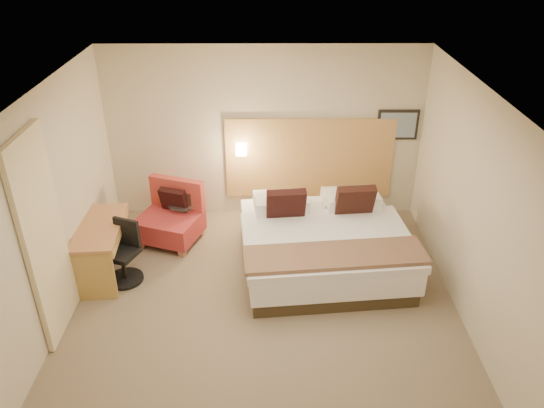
{
  "coord_description": "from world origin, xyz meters",
  "views": [
    {
      "loc": [
        0.08,
        -5.09,
        4.32
      ],
      "look_at": [
        0.11,
        0.7,
        1.12
      ],
      "focal_mm": 35.0,
      "sensor_mm": 36.0,
      "label": 1
    }
  ],
  "objects_px": {
    "bed": "(323,243)",
    "lounge_chair": "(171,218)",
    "desk": "(103,236)",
    "desk_chair": "(124,257)",
    "side_table": "(185,217)"
  },
  "relations": [
    {
      "from": "bed",
      "to": "lounge_chair",
      "type": "height_order",
      "value": "bed"
    },
    {
      "from": "desk",
      "to": "desk_chair",
      "type": "height_order",
      "value": "desk_chair"
    },
    {
      "from": "lounge_chair",
      "to": "desk",
      "type": "relative_size",
      "value": 0.84
    },
    {
      "from": "lounge_chair",
      "to": "desk_chair",
      "type": "height_order",
      "value": "lounge_chair"
    },
    {
      "from": "side_table",
      "to": "desk_chair",
      "type": "relative_size",
      "value": 0.64
    },
    {
      "from": "side_table",
      "to": "desk",
      "type": "xyz_separation_m",
      "value": [
        -0.91,
        -1.02,
        0.31
      ]
    },
    {
      "from": "side_table",
      "to": "desk",
      "type": "height_order",
      "value": "desk"
    },
    {
      "from": "lounge_chair",
      "to": "desk",
      "type": "distance_m",
      "value": 1.16
    },
    {
      "from": "side_table",
      "to": "desk",
      "type": "relative_size",
      "value": 0.44
    },
    {
      "from": "side_table",
      "to": "desk_chair",
      "type": "xyz_separation_m",
      "value": [
        -0.63,
        -1.15,
        0.06
      ]
    },
    {
      "from": "desk",
      "to": "side_table",
      "type": "bearing_deg",
      "value": 48.35
    },
    {
      "from": "lounge_chair",
      "to": "side_table",
      "type": "xyz_separation_m",
      "value": [
        0.17,
        0.16,
        -0.07
      ]
    },
    {
      "from": "side_table",
      "to": "lounge_chair",
      "type": "bearing_deg",
      "value": -136.54
    },
    {
      "from": "side_table",
      "to": "desk_chair",
      "type": "distance_m",
      "value": 1.32
    },
    {
      "from": "desk",
      "to": "desk_chair",
      "type": "bearing_deg",
      "value": -25.04
    }
  ]
}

